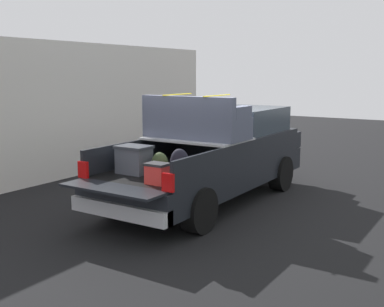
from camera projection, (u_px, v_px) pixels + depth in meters
ground_plane at (208, 202)px, 9.92m from camera, size 40.00×40.00×0.00m
pickup_truck at (217, 154)px, 10.06m from camera, size 6.05×2.06×2.23m
building_facade at (68, 110)px, 12.17m from camera, size 11.64×0.36×3.41m
trash_can at (192, 143)px, 14.78m from camera, size 0.60×0.60×0.98m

